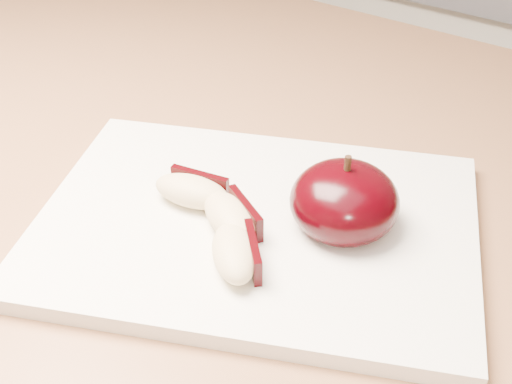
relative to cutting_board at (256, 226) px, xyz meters
The scene contains 5 objects.
cutting_board is the anchor object (origin of this frame).
apple_half 0.07m from the cutting_board, 30.79° to the left, with size 0.10×0.10×0.07m.
apple_wedge_a 0.06m from the cutting_board, 169.04° to the right, with size 0.07×0.04×0.02m.
apple_wedge_b 0.03m from the cutting_board, 113.79° to the right, with size 0.07×0.06×0.02m.
apple_wedge_c 0.06m from the cutting_board, 69.68° to the right, with size 0.06×0.06×0.02m.
Camera 1 is at (0.19, 0.04, 1.24)m, focal length 50.00 mm.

